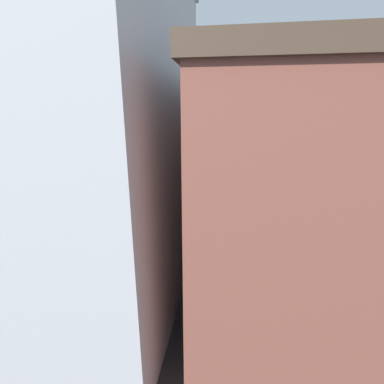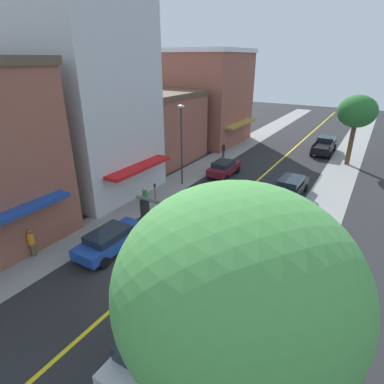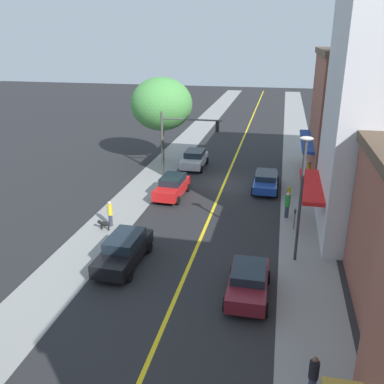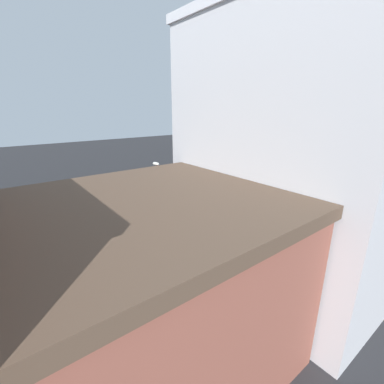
{
  "view_description": "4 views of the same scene",
  "coord_description": "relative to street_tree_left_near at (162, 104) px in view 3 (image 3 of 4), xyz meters",
  "views": [
    {
      "loc": [
        -24.38,
        0.67,
        9.27
      ],
      "look_at": [
        0.4,
        4.19,
        1.67
      ],
      "focal_mm": 24.96,
      "sensor_mm": 36.0,
      "label": 1
    },
    {
      "loc": [
        8.83,
        -10.48,
        10.61
      ],
      "look_at": [
        -1.49,
        6.67,
        1.99
      ],
      "focal_mm": 29.31,
      "sensor_mm": 36.0,
      "label": 2
    },
    {
      "loc": [
        -4.32,
        33.15,
        11.79
      ],
      "look_at": [
        1.4,
        6.33,
        1.48
      ],
      "focal_mm": 39.33,
      "sensor_mm": 36.0,
      "label": 3
    },
    {
      "loc": [
        -21.48,
        20.9,
        10.64
      ],
      "look_at": [
        -1.09,
        5.08,
        2.36
      ],
      "focal_mm": 24.72,
      "sensor_mm": 36.0,
      "label": 4
    }
  ],
  "objects": [
    {
      "name": "pedestrian_yellow_shirt",
      "position": [
        -0.62,
        14.76,
        -4.76
      ],
      "size": [
        0.33,
        0.33,
        1.73
      ],
      "rotation": [
        0.0,
        0.0,
        1.3
      ],
      "color": "#33384C",
      "rests_on": "ground"
    },
    {
      "name": "blue_sedan_left_curb",
      "position": [
        -10.19,
        5.62,
        -4.94
      ],
      "size": [
        2.04,
        4.65,
        1.37
      ],
      "rotation": [
        0.0,
        0.0,
        1.57
      ],
      "color": "#1E429E",
      "rests_on": "ground"
    },
    {
      "name": "pedestrian_black_shirt",
      "position": [
        -12.77,
        26.24,
        -4.84
      ],
      "size": [
        0.35,
        0.35,
        1.61
      ],
      "rotation": [
        0.0,
        0.0,
        3.07
      ],
      "color": "#33384C",
      "rests_on": "ground"
    },
    {
      "name": "small_dog",
      "position": [
        -0.43,
        15.4,
        -5.26
      ],
      "size": [
        0.86,
        0.34,
        0.64
      ],
      "rotation": [
        0.0,
        0.0,
        6.23
      ],
      "color": "black",
      "rests_on": "ground"
    },
    {
      "name": "fire_hydrant",
      "position": [
        -12.05,
        6.62,
        -5.32
      ],
      "size": [
        0.44,
        0.24,
        0.74
      ],
      "color": "yellow",
      "rests_on": "ground"
    },
    {
      "name": "sidewalk_right",
      "position": [
        -0.41,
        4.98,
        -5.68
      ],
      "size": [
        3.15,
        126.0,
        0.01
      ],
      "primitive_type": "cube",
      "color": "gray",
      "rests_on": "ground"
    },
    {
      "name": "road_centerline_stripe",
      "position": [
        -6.73,
        4.98,
        -5.68
      ],
      "size": [
        0.2,
        126.0,
        0.0
      ],
      "primitive_type": "cube",
      "color": "yellow",
      "rests_on": "ground"
    },
    {
      "name": "red_sedan_right_curb",
      "position": [
        -3.22,
        8.73,
        -4.84
      ],
      "size": [
        2.16,
        4.47,
        1.62
      ],
      "rotation": [
        0.0,
        0.0,
        1.52
      ],
      "color": "red",
      "rests_on": "ground"
    },
    {
      "name": "ground_plane",
      "position": [
        -6.73,
        4.98,
        -5.68
      ],
      "size": [
        140.0,
        140.0,
        0.0
      ],
      "primitive_type": "plane",
      "color": "#262628"
    },
    {
      "name": "silver_sedan_right_curb",
      "position": [
        -3.34,
        0.91,
        -4.85
      ],
      "size": [
        2.11,
        4.34,
        1.6
      ],
      "rotation": [
        0.0,
        0.0,
        1.57
      ],
      "color": "#B7BABF",
      "rests_on": "ground"
    },
    {
      "name": "pedestrian_orange_shirt",
      "position": [
        -13.65,
        2.87,
        -4.78
      ],
      "size": [
        0.38,
        0.38,
        1.72
      ],
      "rotation": [
        0.0,
        0.0,
        6.15
      ],
      "color": "brown",
      "rests_on": "ground"
    },
    {
      "name": "maroon_sedan_left_curb",
      "position": [
        -10.08,
        20.75,
        -4.91
      ],
      "size": [
        2.03,
        4.15,
        1.45
      ],
      "rotation": [
        0.0,
        0.0,
        1.58
      ],
      "color": "maroon",
      "rests_on": "ground"
    },
    {
      "name": "sidewalk_left",
      "position": [
        -13.05,
        4.98,
        -5.68
      ],
      "size": [
        3.15,
        126.0,
        0.01
      ],
      "primitive_type": "cube",
      "color": "gray",
      "rests_on": "ground"
    },
    {
      "name": "black_sedan_right_curb",
      "position": [
        -3.22,
        19.13,
        -4.84
      ],
      "size": [
        2.1,
        4.8,
        1.62
      ],
      "rotation": [
        0.0,
        0.0,
        1.55
      ],
      "color": "black",
      "rests_on": "ground"
    },
    {
      "name": "traffic_light_mast",
      "position": [
        -2.81,
        3.83,
        -1.91
      ],
      "size": [
        5.3,
        0.32,
        5.67
      ],
      "rotation": [
        0.0,
        0.0,
        3.14
      ],
      "color": "#474C47",
      "rests_on": "ground"
    },
    {
      "name": "street_lamp",
      "position": [
        -12.36,
        16.77,
        -1.4
      ],
      "size": [
        0.7,
        0.36,
        7.02
      ],
      "color": "#38383D",
      "rests_on": "ground"
    },
    {
      "name": "pedestrian_green_shirt",
      "position": [
        -11.87,
        10.94,
        -4.72
      ],
      "size": [
        0.38,
        0.38,
        1.82
      ],
      "rotation": [
        0.0,
        0.0,
        5.67
      ],
      "color": "#33384C",
      "rests_on": "ground"
    },
    {
      "name": "parking_meter",
      "position": [
        -12.35,
        12.75,
        -4.78
      ],
      "size": [
        0.12,
        0.18,
        1.37
      ],
      "color": "#4C4C51",
      "rests_on": "ground"
    },
    {
      "name": "street_tree_left_near",
      "position": [
        0.0,
        0.0,
        0.0
      ],
      "size": [
        5.77,
        5.77,
        8.14
      ],
      "color": "brown",
      "rests_on": "ground"
    }
  ]
}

